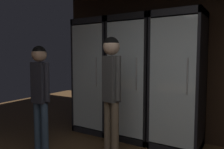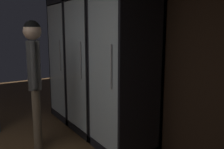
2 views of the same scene
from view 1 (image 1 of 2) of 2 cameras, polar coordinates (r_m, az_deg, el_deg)
name	(u,v)px [view 1 (image 1 of 2)]	position (r m, az deg, el deg)	size (l,w,h in m)	color
wall_back	(224,57)	(3.83, 26.63, 3.96)	(6.00, 0.06, 2.80)	black
cooler_far_left	(99,77)	(4.28, -3.34, -0.56)	(0.74, 0.68, 2.08)	black
cooler_left	(135,79)	(3.90, 5.82, -1.13)	(0.74, 0.68, 2.08)	black
cooler_center	(179,82)	(3.63, 16.64, -1.85)	(0.74, 0.68, 2.08)	black
shopper_near	(111,83)	(2.96, -0.17, -2.28)	(0.32, 0.22, 1.67)	#72604C
shopper_far	(40,87)	(3.30, -17.90, -3.06)	(0.34, 0.21, 1.56)	#384C66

